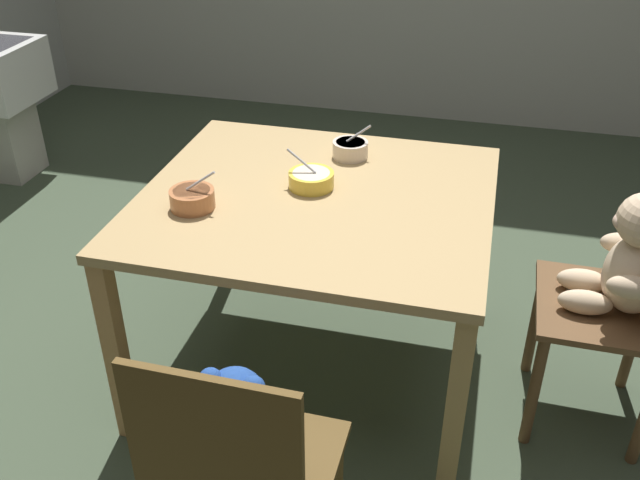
% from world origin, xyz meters
% --- Properties ---
extents(ground_plane, '(5.20, 5.20, 0.04)m').
position_xyz_m(ground_plane, '(0.00, 0.00, -0.02)').
color(ground_plane, '#3F4D38').
extents(dining_table, '(1.10, 1.01, 0.71)m').
position_xyz_m(dining_table, '(0.00, 0.00, 0.62)').
color(dining_table, tan).
rests_on(dining_table, ground_plane).
extents(teddy_chair_near_front, '(0.40, 0.38, 0.88)m').
position_xyz_m(teddy_chair_near_front, '(0.06, -0.92, 0.53)').
color(teddy_chair_near_front, brown).
rests_on(teddy_chair_near_front, ground_plane).
extents(teddy_chair_near_right, '(0.39, 0.42, 0.94)m').
position_xyz_m(teddy_chair_near_right, '(0.96, -0.01, 0.57)').
color(teddy_chair_near_right, brown).
rests_on(teddy_chair_near_right, ground_plane).
extents(porridge_bowl_terracotta_near_left, '(0.15, 0.14, 0.13)m').
position_xyz_m(porridge_bowl_terracotta_near_left, '(-0.35, -0.17, 0.74)').
color(porridge_bowl_terracotta_near_left, '#BB7144').
rests_on(porridge_bowl_terracotta_near_left, dining_table).
extents(porridge_bowl_cream_far_center, '(0.13, 0.12, 0.12)m').
position_xyz_m(porridge_bowl_cream_far_center, '(0.04, 0.31, 0.74)').
color(porridge_bowl_cream_far_center, beige).
rests_on(porridge_bowl_cream_far_center, dining_table).
extents(porridge_bowl_yellow_center, '(0.16, 0.15, 0.12)m').
position_xyz_m(porridge_bowl_yellow_center, '(-0.03, 0.05, 0.73)').
color(porridge_bowl_yellow_center, yellow).
rests_on(porridge_bowl_yellow_center, dining_table).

